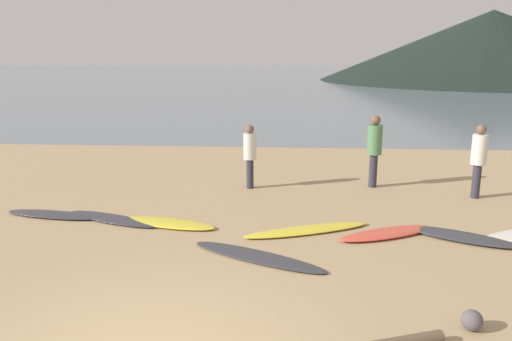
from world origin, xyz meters
The scene contains 14 objects.
ground_plane centered at (0.00, 10.00, -0.10)m, with size 120.00×120.00×0.20m, color tan.
ocean_water centered at (0.00, 63.23, 0.00)m, with size 140.00×100.00×0.01m, color slate.
headland_hill centered at (24.58, 57.49, 4.01)m, with size 39.06×39.06×8.02m, color black.
surfboard_1 centered at (-3.33, 5.03, 0.04)m, with size 2.13×0.48×0.08m, color #333338.
surfboard_2 centered at (-2.00, 4.86, 0.04)m, with size 2.25×0.50×0.07m, color #333338.
surfboard_3 centered at (-0.79, 4.66, 0.04)m, with size 2.00×0.59×0.09m, color yellow.
surfboard_4 centered at (1.09, 3.11, 0.03)m, with size 2.52×0.51×0.06m, color #333338.
surfboard_5 centered at (1.95, 4.45, 0.04)m, with size 2.56×0.47×0.08m, color yellow.
surfboard_6 centered at (3.43, 4.34, 0.05)m, with size 2.00×0.52×0.10m, color #D84C38.
surfboard_7 centered at (4.78, 4.27, 0.05)m, with size 1.99×0.58×0.10m, color #333338.
person_0 centered at (3.72, 7.92, 1.08)m, with size 0.37×0.37×1.83m.
person_1 centered at (0.61, 7.59, 0.95)m, with size 0.33×0.33×1.61m.
person_3 centered at (5.99, 7.07, 1.03)m, with size 0.35×0.35×1.74m.
beach_rock_near centered at (3.89, 1.05, 0.13)m, with size 0.27×0.27×0.27m, color #514C51.
Camera 1 is at (1.61, -4.83, 3.38)m, focal length 35.73 mm.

